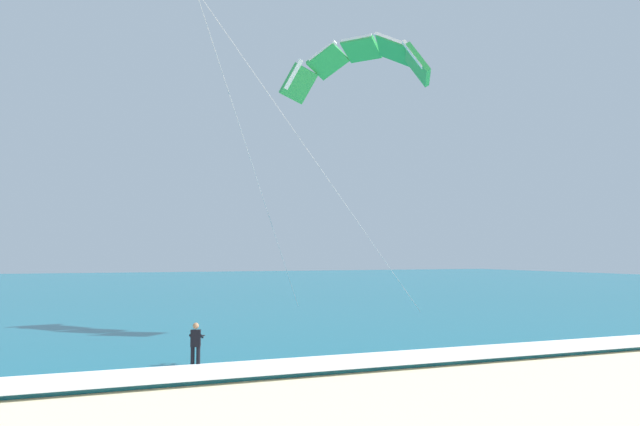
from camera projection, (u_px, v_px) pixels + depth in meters
sea at (101, 287)px, 74.82m from camera, size 200.00×120.00×0.20m
surf_foam at (180, 373)px, 20.23m from camera, size 200.00×2.76×0.04m
surfboard at (195, 370)px, 21.82m from camera, size 0.89×1.47×0.09m
kitesurfer at (196, 344)px, 21.90m from camera, size 0.64×0.63×1.69m
kite_primary at (358, 61)px, 34.44m from camera, size 13.40×11.41×15.09m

